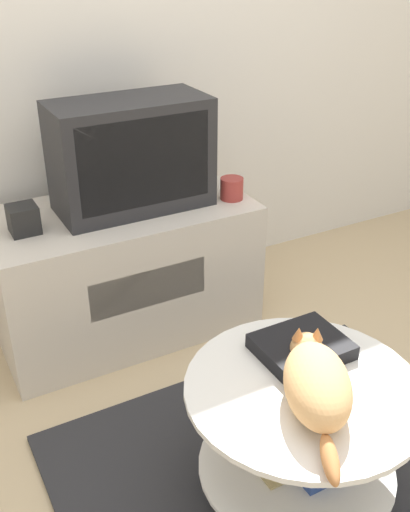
{
  "coord_description": "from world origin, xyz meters",
  "views": [
    {
      "loc": [
        -0.89,
        -0.94,
        1.56
      ],
      "look_at": [
        -0.07,
        0.59,
        0.62
      ],
      "focal_mm": 42.0,
      "sensor_mm": 36.0,
      "label": 1
    }
  ],
  "objects": [
    {
      "name": "dvd_box",
      "position": [
        0.04,
        0.19,
        0.48
      ],
      "size": [
        0.26,
        0.21,
        0.05
      ],
      "color": "black",
      "rests_on": "coffee_table"
    },
    {
      "name": "cat",
      "position": [
        -0.06,
        -0.01,
        0.52
      ],
      "size": [
        0.31,
        0.47,
        0.14
      ],
      "rotation": [
        0.0,
        0.0,
        1.06
      ],
      "color": "tan",
      "rests_on": "coffee_table"
    },
    {
      "name": "mug",
      "position": [
        0.32,
        1.06,
        0.62
      ],
      "size": [
        0.1,
        0.1,
        0.09
      ],
      "color": "#99332D",
      "rests_on": "tv_stand"
    },
    {
      "name": "tv",
      "position": [
        -0.07,
        1.18,
        0.79
      ],
      "size": [
        0.61,
        0.3,
        0.44
      ],
      "color": "#232326",
      "rests_on": "tv_stand"
    },
    {
      "name": "ground_plane",
      "position": [
        0.0,
        0.0,
        0.0
      ],
      "size": [
        12.0,
        12.0,
        0.0
      ],
      "primitive_type": "plane",
      "color": "tan"
    },
    {
      "name": "wall_back",
      "position": [
        0.0,
        1.56,
        1.3
      ],
      "size": [
        8.0,
        0.05,
        2.6
      ],
      "color": "silver",
      "rests_on": "ground_plane"
    },
    {
      "name": "rug",
      "position": [
        0.0,
        0.0,
        0.01
      ],
      "size": [
        1.41,
        1.41,
        0.02
      ],
      "color": "#28282B",
      "rests_on": "ground_plane"
    },
    {
      "name": "tv_stand",
      "position": [
        -0.14,
        1.19,
        0.29
      ],
      "size": [
        1.08,
        0.56,
        0.57
      ],
      "color": "beige",
      "rests_on": "ground_plane"
    },
    {
      "name": "coffee_table",
      "position": [
        -0.04,
        0.06,
        0.3
      ],
      "size": [
        0.67,
        0.67,
        0.44
      ],
      "color": "#B2B2B7",
      "rests_on": "rug"
    },
    {
      "name": "speaker",
      "position": [
        -0.52,
        1.16,
        0.62
      ],
      "size": [
        0.11,
        0.11,
        0.11
      ],
      "color": "black",
      "rests_on": "tv_stand"
    }
  ]
}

